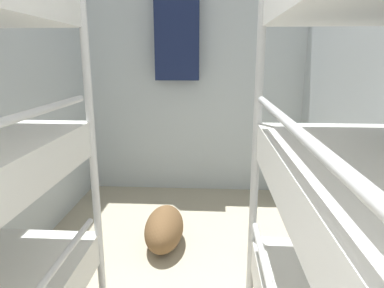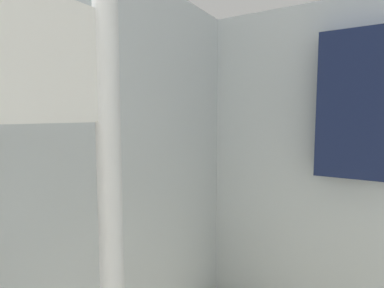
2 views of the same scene
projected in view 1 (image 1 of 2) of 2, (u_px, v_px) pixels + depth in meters
The scene contains 3 objects.
wall_back at pixel (193, 83), 3.64m from camera, with size 2.43×0.06×2.37m.
duffel_bag at pixel (164, 228), 2.68m from camera, with size 0.30×0.58×0.30m.
hanging_coat at pixel (177, 34), 3.38m from camera, with size 0.44×0.12×0.90m.
Camera 1 is at (0.22, 0.50, 1.45)m, focal length 32.00 mm.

